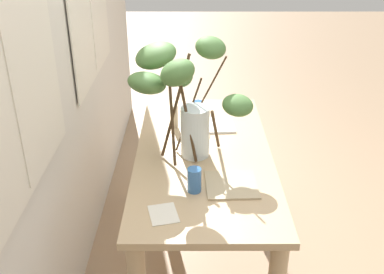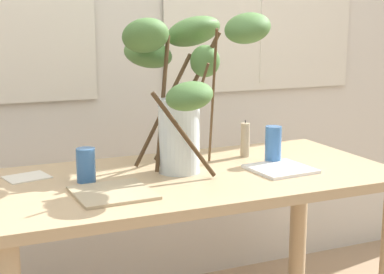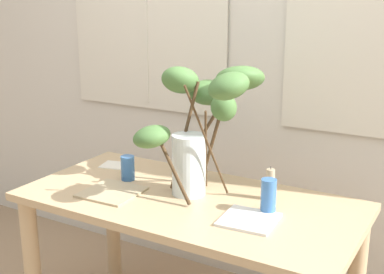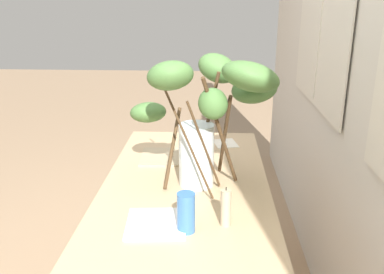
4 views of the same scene
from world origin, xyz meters
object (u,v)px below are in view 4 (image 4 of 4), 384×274
(drinking_glass_blue_left, at_px, (200,144))
(drinking_glass_blue_right, at_px, (186,213))
(vase_with_branches, at_px, (211,108))
(pillar_candle, at_px, (226,208))
(dining_table, at_px, (185,214))
(plate_square_right, at_px, (156,224))
(plate_square_left, at_px, (165,157))

(drinking_glass_blue_left, height_order, drinking_glass_blue_right, drinking_glass_blue_right)
(vase_with_branches, distance_m, pillar_candle, 0.41)
(drinking_glass_blue_left, relative_size, pillar_candle, 0.79)
(drinking_glass_blue_left, xyz_separation_m, drinking_glass_blue_right, (0.71, -0.03, 0.01))
(pillar_candle, bearing_deg, vase_with_branches, -169.23)
(dining_table, height_order, pillar_candle, pillar_candle)
(plate_square_right, height_order, pillar_candle, pillar_candle)
(plate_square_left, distance_m, pillar_candle, 0.69)
(plate_square_right, xyz_separation_m, pillar_candle, (-0.01, 0.24, 0.06))
(vase_with_branches, xyz_separation_m, drinking_glass_blue_right, (0.34, -0.08, -0.27))
(pillar_candle, bearing_deg, plate_square_left, -155.70)
(drinking_glass_blue_left, xyz_separation_m, plate_square_left, (0.04, -0.17, -0.05))
(drinking_glass_blue_right, bearing_deg, drinking_glass_blue_left, 177.91)
(dining_table, bearing_deg, drinking_glass_blue_left, 171.76)
(drinking_glass_blue_right, height_order, plate_square_left, drinking_glass_blue_right)
(drinking_glass_blue_right, height_order, pillar_candle, pillar_candle)
(plate_square_left, bearing_deg, drinking_glass_blue_left, 103.47)
(vase_with_branches, xyz_separation_m, drinking_glass_blue_left, (-0.37, -0.05, -0.29))
(drinking_glass_blue_left, distance_m, pillar_candle, 0.67)
(plate_square_right, bearing_deg, pillar_candle, 93.04)
(plate_square_left, bearing_deg, vase_with_branches, 34.29)
(dining_table, height_order, plate_square_right, plate_square_right)
(pillar_candle, bearing_deg, dining_table, -152.25)
(vase_with_branches, height_order, plate_square_right, vase_with_branches)
(dining_table, bearing_deg, plate_square_right, -14.43)
(dining_table, height_order, drinking_glass_blue_left, drinking_glass_blue_left)
(dining_table, distance_m, plate_square_left, 0.37)
(dining_table, xyz_separation_m, pillar_candle, (0.31, 0.16, 0.20))
(drinking_glass_blue_left, xyz_separation_m, pillar_candle, (0.67, 0.11, 0.01))
(vase_with_branches, bearing_deg, drinking_glass_blue_right, -13.12)
(dining_table, xyz_separation_m, plate_square_right, (0.32, -0.08, 0.14))
(drinking_glass_blue_right, relative_size, pillar_candle, 0.97)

